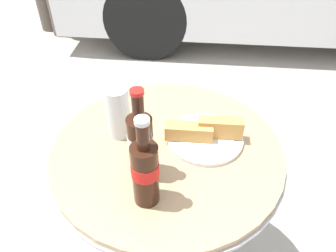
{
  "coord_description": "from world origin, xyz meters",
  "views": [
    {
      "loc": [
        0.07,
        -0.67,
        1.33
      ],
      "look_at": [
        0.0,
        0.03,
        0.74
      ],
      "focal_mm": 35.0,
      "sensor_mm": 36.0,
      "label": 1
    }
  ],
  "objects_px": {
    "bistro_table": "(167,191)",
    "drinking_glass": "(118,114)",
    "cola_bottle_left": "(141,143)",
    "lunch_plate_near": "(205,134)",
    "cola_bottle_right": "(145,171)"
  },
  "relations": [
    {
      "from": "bistro_table",
      "to": "drinking_glass",
      "type": "height_order",
      "value": "drinking_glass"
    },
    {
      "from": "bistro_table",
      "to": "cola_bottle_left",
      "type": "bearing_deg",
      "value": -119.04
    },
    {
      "from": "cola_bottle_right",
      "to": "bistro_table",
      "type": "bearing_deg",
      "value": 80.64
    },
    {
      "from": "cola_bottle_right",
      "to": "lunch_plate_near",
      "type": "relative_size",
      "value": 1.1
    },
    {
      "from": "cola_bottle_left",
      "to": "lunch_plate_near",
      "type": "height_order",
      "value": "cola_bottle_left"
    },
    {
      "from": "drinking_glass",
      "to": "lunch_plate_near",
      "type": "xyz_separation_m",
      "value": [
        0.25,
        -0.01,
        -0.05
      ]
    },
    {
      "from": "bistro_table",
      "to": "lunch_plate_near",
      "type": "relative_size",
      "value": 3.07
    },
    {
      "from": "cola_bottle_left",
      "to": "cola_bottle_right",
      "type": "relative_size",
      "value": 1.04
    },
    {
      "from": "cola_bottle_right",
      "to": "lunch_plate_near",
      "type": "bearing_deg",
      "value": 58.7
    },
    {
      "from": "cola_bottle_left",
      "to": "lunch_plate_near",
      "type": "relative_size",
      "value": 1.14
    },
    {
      "from": "cola_bottle_left",
      "to": "cola_bottle_right",
      "type": "xyz_separation_m",
      "value": [
        0.02,
        -0.08,
        -0.0
      ]
    },
    {
      "from": "bistro_table",
      "to": "lunch_plate_near",
      "type": "xyz_separation_m",
      "value": [
        0.11,
        0.04,
        0.22
      ]
    },
    {
      "from": "bistro_table",
      "to": "cola_bottle_left",
      "type": "xyz_separation_m",
      "value": [
        -0.05,
        -0.1,
        0.3
      ]
    },
    {
      "from": "cola_bottle_left",
      "to": "lunch_plate_near",
      "type": "bearing_deg",
      "value": 40.84
    },
    {
      "from": "bistro_table",
      "to": "cola_bottle_right",
      "type": "height_order",
      "value": "cola_bottle_right"
    }
  ]
}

